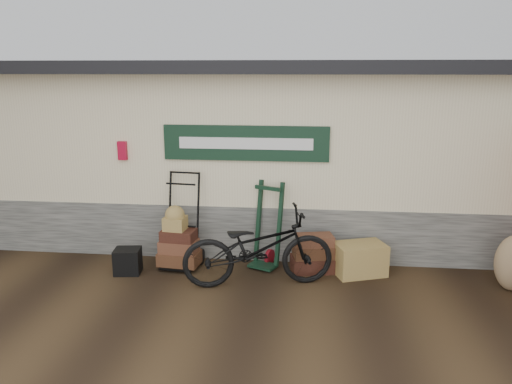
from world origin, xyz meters
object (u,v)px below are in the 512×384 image
suitcase_stack (313,253)px  black_trunk (128,261)px  wicker_hamper (360,259)px  porter_trolley (182,219)px  green_barrow (267,225)px  bicycle (258,244)px

suitcase_stack → black_trunk: size_ratio=1.72×
wicker_hamper → black_trunk: wicker_hamper is taller
suitcase_stack → wicker_hamper: suitcase_stack is taller
porter_trolley → green_barrow: porter_trolley is taller
porter_trolley → black_trunk: (-0.77, -0.44, -0.57)m
wicker_hamper → porter_trolley: bearing=178.1°
suitcase_stack → black_trunk: 2.88m
green_barrow → bicycle: bearing=-71.2°
porter_trolley → black_trunk: size_ratio=3.91×
green_barrow → black_trunk: green_barrow is taller
suitcase_stack → wicker_hamper: (0.71, -0.06, -0.05)m
porter_trolley → bicycle: 1.44m
porter_trolley → bicycle: bearing=-20.6°
black_trunk → bicycle: (2.05, -0.21, 0.44)m
suitcase_stack → wicker_hamper: bearing=-4.4°
black_trunk → bicycle: bicycle is taller
suitcase_stack → bicycle: bicycle is taller
wicker_hamper → black_trunk: 3.57m
wicker_hamper → bicycle: size_ratio=0.34×
suitcase_stack → black_trunk: (-2.85, -0.40, -0.10)m
black_trunk → wicker_hamper: bearing=5.6°
green_barrow → bicycle: size_ratio=0.62×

